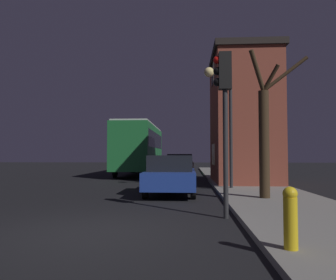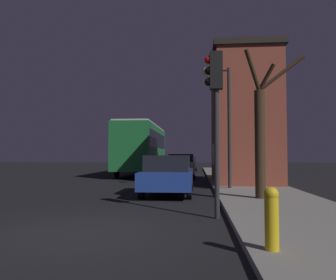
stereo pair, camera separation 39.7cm
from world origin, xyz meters
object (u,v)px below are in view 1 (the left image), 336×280
at_px(traffic_light, 224,98).
at_px(bus, 140,146).
at_px(bare_tree, 265,133).
at_px(fire_hydrant, 290,216).
at_px(streetlamp, 221,102).
at_px(car_near_lane, 171,174).
at_px(car_mid_lane, 180,165).
at_px(car_far_lane, 184,163).

bearing_deg(traffic_light, bus, 105.15).
xyz_separation_m(bare_tree, fire_hydrant, (-0.98, -5.76, -1.58)).
bearing_deg(bus, fire_hydrant, -75.32).
height_order(streetlamp, traffic_light, streetlamp).
bearing_deg(bus, car_near_lane, -75.98).
height_order(car_mid_lane, fire_hydrant, car_mid_lane).
bearing_deg(traffic_light, streetlamp, 84.79).
height_order(car_near_lane, car_mid_lane, car_mid_lane).
distance_m(bus, car_far_lane, 7.67).
bearing_deg(car_far_lane, bus, -115.43).
distance_m(traffic_light, car_far_lane, 23.61).
relative_size(traffic_light, bus, 0.39).
distance_m(traffic_light, bare_tree, 3.30).
distance_m(bare_tree, car_mid_lane, 11.36).
distance_m(car_mid_lane, car_far_lane, 9.81).
bearing_deg(car_mid_lane, bus, 135.89).
distance_m(streetlamp, traffic_light, 6.12).
xyz_separation_m(bus, fire_hydrant, (5.15, -19.64, -1.60)).
relative_size(streetlamp, bus, 0.50).
bearing_deg(car_mid_lane, streetlamp, -75.65).
distance_m(streetlamp, bare_tree, 3.73).
xyz_separation_m(car_mid_lane, car_far_lane, (0.12, 9.81, -0.11)).
height_order(traffic_light, fire_hydrant, traffic_light).
bearing_deg(car_near_lane, car_far_lane, 89.32).
distance_m(bus, fire_hydrant, 20.37).
bearing_deg(car_far_lane, streetlamp, -83.99).
bearing_deg(bus, bare_tree, -66.19).
bearing_deg(fire_hydrant, car_far_lane, 94.15).
height_order(car_mid_lane, car_far_lane, car_mid_lane).
bearing_deg(bare_tree, car_mid_lane, 105.49).
bearing_deg(car_near_lane, car_mid_lane, 89.31).
bearing_deg(fire_hydrant, car_near_lane, 105.71).
bearing_deg(car_near_lane, bus, 104.02).
height_order(bare_tree, fire_hydrant, bare_tree).
distance_m(streetlamp, car_far_lane, 17.80).
relative_size(streetlamp, fire_hydrant, 5.65).
bearing_deg(bare_tree, fire_hydrant, -99.66).
bearing_deg(fire_hydrant, streetlamp, 90.50).
bearing_deg(traffic_light, car_near_lane, 108.02).
height_order(streetlamp, bare_tree, streetlamp).
bearing_deg(car_far_lane, traffic_light, -86.86).
distance_m(bus, car_mid_lane, 4.55).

